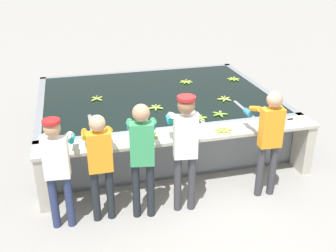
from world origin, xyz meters
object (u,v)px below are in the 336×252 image
object	(u,v)px
banana_bunch_floating_2	(186,82)
worker_2	(142,151)
banana_bunch_floating_1	(156,108)
banana_bunch_ledge_2	(151,135)
banana_bunch_ledge_1	(190,132)
knife_0	(294,119)
banana_bunch_floating_3	(225,99)
banana_bunch_ledge_0	(223,130)
worker_1	(100,159)
worker_4	(269,134)
worker_0	(57,164)
banana_bunch_floating_0	(97,99)
knife_1	(113,141)
worker_3	(185,142)
banana_bunch_floating_5	(234,79)
banana_bunch_floating_6	(220,114)
banana_bunch_floating_4	(199,118)

from	to	relation	value
banana_bunch_floating_2	worker_2	bearing A→B (deg)	-117.09
banana_bunch_floating_1	banana_bunch_ledge_2	bearing A→B (deg)	-106.87
banana_bunch_ledge_1	knife_0	xyz separation A→B (m)	(1.82, 0.09, -0.01)
banana_bunch_floating_3	banana_bunch_ledge_0	bearing A→B (deg)	-112.76
banana_bunch_floating_1	banana_bunch_ledge_2	world-z (taller)	banana_bunch_ledge_2
worker_1	worker_4	bearing A→B (deg)	-0.38
worker_1	banana_bunch_floating_1	xyz separation A→B (m)	(1.14, 1.64, -0.02)
worker_0	banana_bunch_floating_0	xyz separation A→B (m)	(0.72, 2.37, -0.03)
worker_4	banana_bunch_floating_0	bearing A→B (deg)	133.91
knife_1	worker_2	bearing A→B (deg)	-62.69
banana_bunch_ledge_2	worker_3	bearing A→B (deg)	-61.04
banana_bunch_floating_5	banana_bunch_floating_6	distance (m)	2.01
worker_0	knife_1	xyz separation A→B (m)	(0.78, 0.57, -0.04)
banana_bunch_floating_4	banana_bunch_floating_6	bearing A→B (deg)	9.76
worker_4	banana_bunch_floating_4	xyz separation A→B (m)	(-0.72, 1.03, -0.09)
worker_3	worker_4	bearing A→B (deg)	2.34
worker_0	banana_bunch_ledge_0	size ratio (longest dim) A/B	5.63
worker_4	banana_bunch_floating_6	world-z (taller)	worker_4
worker_2	banana_bunch_floating_2	distance (m)	3.34
worker_3	banana_bunch_floating_3	size ratio (longest dim) A/B	6.31
banana_bunch_floating_0	banana_bunch_ledge_0	distance (m)	2.59
banana_bunch_floating_2	worker_3	bearing A→B (deg)	-107.29
worker_2	banana_bunch_floating_2	world-z (taller)	worker_2
banana_bunch_floating_6	knife_1	bearing A→B (deg)	-164.07
worker_4	worker_1	bearing A→B (deg)	179.62
worker_4	banana_bunch_floating_5	xyz separation A→B (m)	(0.66, 2.84, -0.09)
banana_bunch_ledge_0	knife_1	distance (m)	1.69
worker_0	banana_bunch_ledge_0	distance (m)	2.52
worker_1	banana_bunch_floating_2	world-z (taller)	worker_1
worker_1	banana_bunch_ledge_0	distance (m)	1.98
worker_1	worker_3	xyz separation A→B (m)	(1.15, -0.07, 0.13)
banana_bunch_floating_0	banana_bunch_floating_3	size ratio (longest dim) A/B	0.89
banana_bunch_floating_0	banana_bunch_ledge_1	size ratio (longest dim) A/B	0.88
banana_bunch_floating_0	banana_bunch_floating_2	xyz separation A→B (m)	(1.90, 0.55, -0.00)
banana_bunch_floating_6	worker_1	bearing A→B (deg)	-152.94
banana_bunch_ledge_1	banana_bunch_ledge_2	world-z (taller)	same
worker_1	knife_1	world-z (taller)	worker_1
worker_4	banana_bunch_floating_2	xyz separation A→B (m)	(-0.37, 2.91, -0.09)
banana_bunch_floating_1	knife_1	xyz separation A→B (m)	(-0.90, -1.10, -0.01)
worker_4	banana_bunch_floating_2	bearing A→B (deg)	97.32
banana_bunch_floating_2	banana_bunch_ledge_0	distance (m)	2.46
worker_3	banana_bunch_floating_3	distance (m)	2.24
banana_bunch_ledge_2	banana_bunch_ledge_0	bearing A→B (deg)	-5.75
banana_bunch_ledge_2	banana_bunch_floating_5	bearing A→B (deg)	44.50
banana_bunch_ledge_0	banana_bunch_floating_3	bearing A→B (deg)	67.24
banana_bunch_floating_6	banana_bunch_ledge_2	bearing A→B (deg)	-158.17
banana_bunch_floating_2	knife_1	bearing A→B (deg)	-128.05
banana_bunch_ledge_2	knife_1	bearing A→B (deg)	-178.72
banana_bunch_ledge_0	banana_bunch_ledge_1	distance (m)	0.52
worker_3	banana_bunch_floating_1	size ratio (longest dim) A/B	6.29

